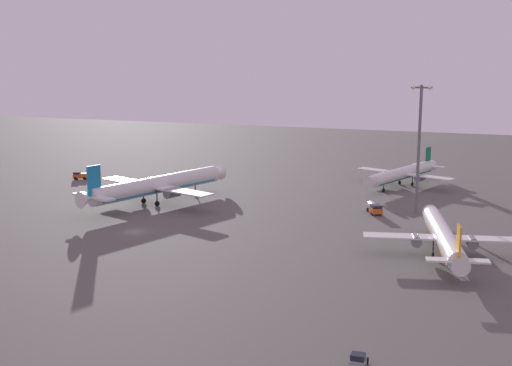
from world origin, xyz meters
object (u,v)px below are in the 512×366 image
object	(u,v)px
airplane_taxiway_distant	(444,237)
baggage_tractor	(80,175)
fuel_truck	(374,208)
apron_light_central	(419,142)
airplane_terminal_side	(157,185)
airplane_far_stand	(403,173)
pushback_tug	(358,361)

from	to	relation	value
airplane_taxiway_distant	baggage_tractor	xyz separation A→B (m)	(-107.58, 42.97, -2.47)
fuel_truck	apron_light_central	world-z (taller)	apron_light_central
fuel_truck	baggage_tractor	world-z (taller)	fuel_truck
airplane_terminal_side	apron_light_central	size ratio (longest dim) A/B	1.51
airplane_taxiway_distant	fuel_truck	world-z (taller)	airplane_taxiway_distant
airplane_taxiway_distant	apron_light_central	world-z (taller)	apron_light_central
airplane_taxiway_distant	airplane_terminal_side	world-z (taller)	airplane_terminal_side
airplane_terminal_side	airplane_far_stand	xyz separation A→B (m)	(54.99, 43.05, -0.92)
fuel_truck	baggage_tractor	bearing A→B (deg)	-34.28
airplane_taxiway_distant	airplane_far_stand	world-z (taller)	airplane_taxiway_distant
airplane_taxiway_distant	pushback_tug	bearing A→B (deg)	-109.17
airplane_far_stand	baggage_tractor	bearing A→B (deg)	34.22
airplane_terminal_side	pushback_tug	bearing A→B (deg)	-28.23
baggage_tractor	pushback_tug	bearing A→B (deg)	-151.74
airplane_far_stand	apron_light_central	distance (m)	35.04
fuel_truck	baggage_tractor	distance (m)	90.93
airplane_taxiway_distant	baggage_tractor	bearing A→B (deg)	145.73
fuel_truck	apron_light_central	bearing A→B (deg)	177.90
baggage_tractor	airplane_terminal_side	bearing A→B (deg)	-139.08
airplane_terminal_side	fuel_truck	world-z (taller)	airplane_terminal_side
baggage_tractor	airplane_far_stand	bearing A→B (deg)	-95.80
airplane_terminal_side	baggage_tractor	distance (m)	42.63
apron_light_central	fuel_truck	bearing A→B (deg)	-156.52
airplane_taxiway_distant	pushback_tug	distance (m)	50.73
airplane_taxiway_distant	fuel_truck	size ratio (longest dim) A/B	5.67
airplane_taxiway_distant	airplane_far_stand	bearing A→B (deg)	91.14
airplane_terminal_side	fuel_truck	xyz separation A→B (m)	(53.04, 7.42, -3.15)
fuel_truck	baggage_tractor	xyz separation A→B (m)	(-89.89, 13.75, -0.19)
baggage_tractor	apron_light_central	xyz separation A→B (m)	(99.00, -9.79, 15.61)
pushback_tug	fuel_truck	bearing A→B (deg)	-81.34
airplane_terminal_side	airplane_taxiway_distant	bearing A→B (deg)	2.68
airplane_taxiway_distant	airplane_terminal_side	xyz separation A→B (m)	(-70.73, 21.80, 0.87)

